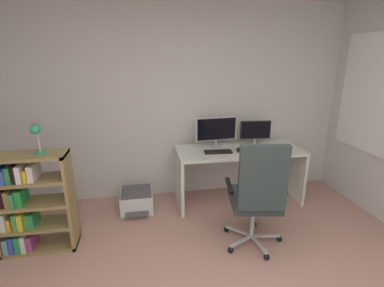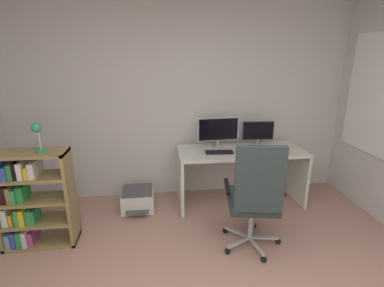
{
  "view_description": "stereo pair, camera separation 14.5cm",
  "coord_description": "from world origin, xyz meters",
  "px_view_note": "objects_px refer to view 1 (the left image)",
  "views": [
    {
      "loc": [
        -0.5,
        -1.13,
        1.9
      ],
      "look_at": [
        0.04,
        1.94,
        0.94
      ],
      "focal_mm": 26.94,
      "sensor_mm": 36.0,
      "label": 1
    },
    {
      "loc": [
        -0.36,
        -1.15,
        1.9
      ],
      "look_at": [
        0.04,
        1.94,
        0.94
      ],
      "focal_mm": 26.94,
      "sensor_mm": 36.0,
      "label": 2
    }
  ],
  "objects_px": {
    "keyboard": "(218,152)",
    "printer": "(137,200)",
    "computer_mouse": "(239,150)",
    "monitor_secondary": "(255,131)",
    "desk": "(239,162)",
    "office_chair": "(257,193)",
    "monitor_main": "(216,130)",
    "bookshelf": "(27,204)",
    "desk_lamp": "(36,134)"
  },
  "relations": [
    {
      "from": "desk",
      "to": "monitor_secondary",
      "type": "bearing_deg",
      "value": 28.8
    },
    {
      "from": "desk",
      "to": "computer_mouse",
      "type": "distance_m",
      "value": 0.22
    },
    {
      "from": "monitor_secondary",
      "to": "computer_mouse",
      "type": "bearing_deg",
      "value": -141.89
    },
    {
      "from": "computer_mouse",
      "to": "keyboard",
      "type": "bearing_deg",
      "value": -165.54
    },
    {
      "from": "desk",
      "to": "desk_lamp",
      "type": "xyz_separation_m",
      "value": [
        -2.19,
        -0.6,
        0.65
      ]
    },
    {
      "from": "monitor_main",
      "to": "desk_lamp",
      "type": "relative_size",
      "value": 1.97
    },
    {
      "from": "bookshelf",
      "to": "printer",
      "type": "height_order",
      "value": "bookshelf"
    },
    {
      "from": "monitor_main",
      "to": "office_chair",
      "type": "relative_size",
      "value": 0.48
    },
    {
      "from": "desk",
      "to": "monitor_secondary",
      "type": "height_order",
      "value": "monitor_secondary"
    },
    {
      "from": "bookshelf",
      "to": "desk_lamp",
      "type": "xyz_separation_m",
      "value": [
        0.19,
        0.0,
        0.69
      ]
    },
    {
      "from": "monitor_main",
      "to": "keyboard",
      "type": "distance_m",
      "value": 0.32
    },
    {
      "from": "monitor_secondary",
      "to": "bookshelf",
      "type": "height_order",
      "value": "monitor_secondary"
    },
    {
      "from": "keyboard",
      "to": "monitor_main",
      "type": "bearing_deg",
      "value": 86.89
    },
    {
      "from": "monitor_main",
      "to": "desk_lamp",
      "type": "bearing_deg",
      "value": -158.66
    },
    {
      "from": "monitor_main",
      "to": "computer_mouse",
      "type": "relative_size",
      "value": 5.53
    },
    {
      "from": "keyboard",
      "to": "printer",
      "type": "xyz_separation_m",
      "value": [
        -1.03,
        0.09,
        -0.62
      ]
    },
    {
      "from": "desk",
      "to": "computer_mouse",
      "type": "height_order",
      "value": "computer_mouse"
    },
    {
      "from": "monitor_secondary",
      "to": "desk_lamp",
      "type": "distance_m",
      "value": 2.58
    },
    {
      "from": "monitor_main",
      "to": "monitor_secondary",
      "type": "xyz_separation_m",
      "value": [
        0.54,
        0.0,
        -0.04
      ]
    },
    {
      "from": "printer",
      "to": "office_chair",
      "type": "bearing_deg",
      "value": -40.66
    },
    {
      "from": "office_chair",
      "to": "bookshelf",
      "type": "bearing_deg",
      "value": 169.5
    },
    {
      "from": "monitor_main",
      "to": "keyboard",
      "type": "relative_size",
      "value": 1.63
    },
    {
      "from": "office_chair",
      "to": "desk_lamp",
      "type": "bearing_deg",
      "value": 168.52
    },
    {
      "from": "keyboard",
      "to": "bookshelf",
      "type": "xyz_separation_m",
      "value": [
        -2.06,
        -0.51,
        -0.24
      ]
    },
    {
      "from": "keyboard",
      "to": "computer_mouse",
      "type": "xyz_separation_m",
      "value": [
        0.27,
        0.0,
        0.01
      ]
    },
    {
      "from": "monitor_main",
      "to": "printer",
      "type": "height_order",
      "value": "monitor_main"
    },
    {
      "from": "monitor_main",
      "to": "office_chair",
      "type": "height_order",
      "value": "office_chair"
    },
    {
      "from": "desk",
      "to": "desk_lamp",
      "type": "height_order",
      "value": "desk_lamp"
    },
    {
      "from": "bookshelf",
      "to": "keyboard",
      "type": "bearing_deg",
      "value": 13.96
    },
    {
      "from": "desk_lamp",
      "to": "printer",
      "type": "relative_size",
      "value": 0.58
    },
    {
      "from": "monitor_main",
      "to": "monitor_secondary",
      "type": "distance_m",
      "value": 0.54
    },
    {
      "from": "bookshelf",
      "to": "computer_mouse",
      "type": "bearing_deg",
      "value": 12.41
    },
    {
      "from": "keyboard",
      "to": "printer",
      "type": "relative_size",
      "value": 0.7
    },
    {
      "from": "desk_lamp",
      "to": "printer",
      "type": "height_order",
      "value": "desk_lamp"
    },
    {
      "from": "printer",
      "to": "monitor_secondary",
      "type": "bearing_deg",
      "value": 5.3
    },
    {
      "from": "desk",
      "to": "printer",
      "type": "distance_m",
      "value": 1.4
    },
    {
      "from": "office_chair",
      "to": "desk",
      "type": "bearing_deg",
      "value": 80.76
    },
    {
      "from": "monitor_main",
      "to": "desk_lamp",
      "type": "distance_m",
      "value": 2.06
    },
    {
      "from": "monitor_secondary",
      "to": "monitor_main",
      "type": "bearing_deg",
      "value": -179.99
    },
    {
      "from": "bookshelf",
      "to": "monitor_main",
      "type": "bearing_deg",
      "value": 19.62
    },
    {
      "from": "monitor_main",
      "to": "printer",
      "type": "bearing_deg",
      "value": -172.03
    },
    {
      "from": "monitor_main",
      "to": "desk_lamp",
      "type": "height_order",
      "value": "desk_lamp"
    },
    {
      "from": "computer_mouse",
      "to": "printer",
      "type": "relative_size",
      "value": 0.21
    },
    {
      "from": "desk",
      "to": "printer",
      "type": "relative_size",
      "value": 3.34
    },
    {
      "from": "printer",
      "to": "bookshelf",
      "type": "bearing_deg",
      "value": -149.94
    },
    {
      "from": "desk",
      "to": "bookshelf",
      "type": "bearing_deg",
      "value": -165.75
    },
    {
      "from": "monitor_secondary",
      "to": "desk",
      "type": "bearing_deg",
      "value": -151.2
    },
    {
      "from": "computer_mouse",
      "to": "printer",
      "type": "height_order",
      "value": "computer_mouse"
    },
    {
      "from": "monitor_main",
      "to": "computer_mouse",
      "type": "bearing_deg",
      "value": -43.68
    },
    {
      "from": "keyboard",
      "to": "office_chair",
      "type": "height_order",
      "value": "office_chair"
    }
  ]
}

